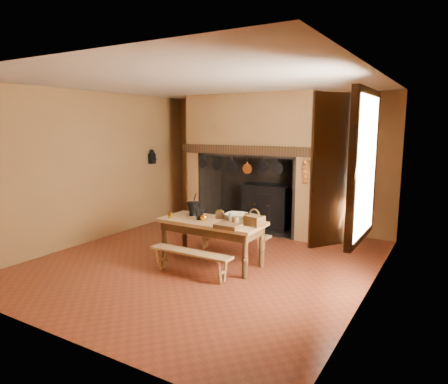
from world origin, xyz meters
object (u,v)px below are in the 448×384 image
(bench_front, at_px, (191,257))
(work_table, at_px, (212,227))
(iron_range, at_px, (267,206))
(mixing_bowl, at_px, (236,216))
(coffee_grinder, at_px, (220,214))
(wicker_basket, at_px, (254,220))

(bench_front, bearing_deg, work_table, 90.00)
(iron_range, xyz_separation_m, mixing_bowl, (0.48, -2.23, 0.27))
(work_table, height_order, coffee_grinder, coffee_grinder)
(bench_front, relative_size, mixing_bowl, 3.79)
(mixing_bowl, relative_size, wicker_basket, 1.11)
(bench_front, relative_size, wicker_basket, 4.22)
(bench_front, xyz_separation_m, wicker_basket, (0.72, 0.61, 0.52))
(iron_range, xyz_separation_m, coffee_grinder, (0.25, -2.35, 0.30))
(mixing_bowl, bearing_deg, bench_front, -107.79)
(iron_range, distance_m, bench_front, 3.11)
(coffee_grinder, distance_m, mixing_bowl, 0.26)
(work_table, bearing_deg, wicker_basket, 2.46)
(bench_front, height_order, wicker_basket, wicker_basket)
(coffee_grinder, bearing_deg, bench_front, -109.84)
(mixing_bowl, height_order, wicker_basket, wicker_basket)
(bench_front, bearing_deg, mixing_bowl, 72.21)
(coffee_grinder, relative_size, wicker_basket, 0.57)
(work_table, relative_size, coffee_grinder, 9.26)
(bench_front, xyz_separation_m, coffee_grinder, (0.04, 0.75, 0.50))
(work_table, height_order, wicker_basket, wicker_basket)
(iron_range, relative_size, wicker_basket, 5.15)
(work_table, relative_size, bench_front, 1.25)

